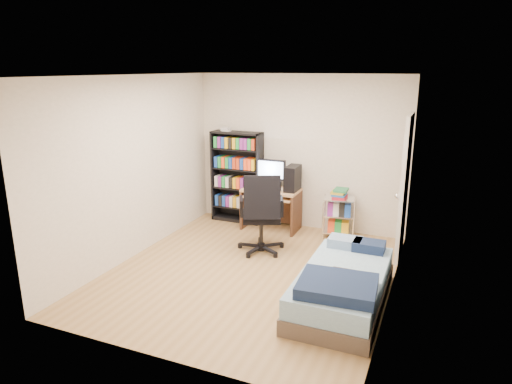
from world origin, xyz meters
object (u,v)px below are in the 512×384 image
at_px(office_chair, 261,227).
at_px(bed, 343,286).
at_px(computer_desk, 277,193).
at_px(media_shelf, 237,176).

bearing_deg(office_chair, bed, -61.32).
bearing_deg(computer_desk, office_chair, -82.75).
bearing_deg(media_shelf, computer_desk, -9.61).
distance_m(media_shelf, computer_desk, 0.82).
distance_m(media_shelf, office_chair, 1.53).
xyz_separation_m(office_chair, bed, (1.41, -1.06, -0.15)).
xyz_separation_m(media_shelf, bed, (2.33, -2.21, -0.57)).
height_order(computer_desk, bed, computer_desk).
height_order(office_chair, bed, office_chair).
distance_m(computer_desk, bed, 2.62).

